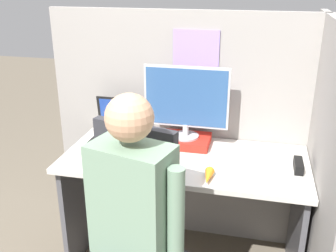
{
  "coord_description": "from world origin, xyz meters",
  "views": [
    {
      "loc": [
        0.38,
        -1.71,
        1.75
      ],
      "look_at": [
        -0.06,
        0.16,
        1.0
      ],
      "focal_mm": 42.0,
      "sensor_mm": 36.0,
      "label": 1
    }
  ],
  "objects": [
    {
      "name": "cubicle_panel_right",
      "position": [
        0.73,
        0.26,
        0.77
      ],
      "size": [
        0.04,
        1.28,
        1.55
      ],
      "color": "gray",
      "rests_on": "ground"
    },
    {
      "name": "desk",
      "position": [
        0.0,
        0.32,
        0.56
      ],
      "size": [
        1.41,
        0.65,
        0.75
      ],
      "color": "beige",
      "rests_on": "ground"
    },
    {
      "name": "laptop",
      "position": [
        -0.47,
        0.48,
        0.8
      ],
      "size": [
        0.31,
        0.25,
        0.26
      ],
      "color": "black",
      "rests_on": "desk"
    },
    {
      "name": "mouse",
      "position": [
        -0.25,
        0.28,
        0.77
      ],
      "size": [
        0.06,
        0.05,
        0.03
      ],
      "color": "silver",
      "rests_on": "desk"
    },
    {
      "name": "person",
      "position": [
        -0.08,
        -0.4,
        0.78
      ],
      "size": [
        0.47,
        0.45,
        1.33
      ],
      "color": "#282D4C",
      "rests_on": "ground"
    },
    {
      "name": "stapler",
      "position": [
        0.63,
        0.31,
        0.77
      ],
      "size": [
        0.05,
        0.15,
        0.05
      ],
      "color": "black",
      "rests_on": "desk"
    },
    {
      "name": "cubicle_panel_back",
      "position": [
        0.0,
        0.67,
        0.78
      ],
      "size": [
        1.91,
        0.05,
        1.55
      ],
      "color": "gray",
      "rests_on": "ground"
    },
    {
      "name": "paper_box",
      "position": [
        -0.03,
        0.5,
        0.78
      ],
      "size": [
        0.3,
        0.23,
        0.05
      ],
      "color": "red",
      "rests_on": "desk"
    },
    {
      "name": "carrot_toy",
      "position": [
        0.17,
        0.07,
        0.77
      ],
      "size": [
        0.05,
        0.16,
        0.05
      ],
      "color": "orange",
      "rests_on": "desk"
    },
    {
      "name": "office_chair",
      "position": [
        -0.12,
        -0.25,
        0.56
      ],
      "size": [
        0.57,
        0.61,
        1.1
      ],
      "color": "#2D2D33",
      "rests_on": "ground"
    },
    {
      "name": "monitor",
      "position": [
        -0.03,
        0.5,
        1.04
      ],
      "size": [
        0.51,
        0.16,
        0.44
      ],
      "color": "#B2B2B7",
      "rests_on": "paper_box"
    }
  ]
}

